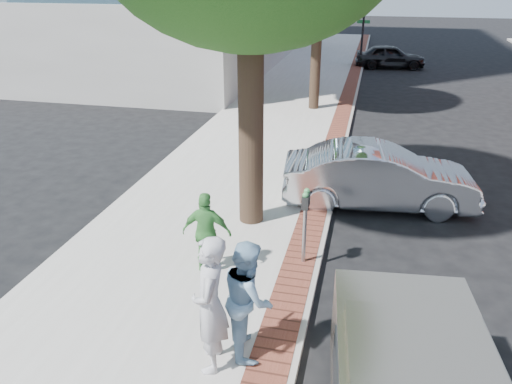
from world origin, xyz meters
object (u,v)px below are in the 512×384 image
(person_gray, at_px, (210,305))
(parking_meter, at_px, (305,212))
(person_green, at_px, (207,233))
(person_officer, at_px, (248,298))
(bg_car, at_px, (390,56))
(sedan_silver, at_px, (379,177))

(person_gray, bearing_deg, parking_meter, 151.94)
(person_gray, relative_size, person_green, 1.31)
(person_officer, distance_m, person_green, 2.24)
(person_gray, height_order, person_green, person_gray)
(person_gray, distance_m, person_officer, 0.61)
(person_green, bearing_deg, person_officer, 119.12)
(person_green, bearing_deg, bg_car, -102.84)
(person_gray, xyz_separation_m, sedan_silver, (2.16, 6.13, -0.41))
(person_officer, xyz_separation_m, bg_car, (2.21, 24.85, -0.36))
(person_officer, height_order, person_green, person_officer)
(parking_meter, height_order, bg_car, parking_meter)
(parking_meter, distance_m, sedan_silver, 3.48)
(parking_meter, distance_m, bg_car, 22.41)
(bg_car, bearing_deg, person_green, 165.62)
(person_green, xyz_separation_m, bg_car, (3.45, 22.98, -0.25))
(person_green, bearing_deg, sedan_silver, -132.17)
(bg_car, bearing_deg, sedan_silver, 172.76)
(person_officer, distance_m, bg_car, 24.95)
(parking_meter, height_order, person_green, person_green)
(person_officer, distance_m, sedan_silver, 5.97)
(person_green, bearing_deg, parking_meter, -162.94)
(person_officer, xyz_separation_m, sedan_silver, (1.75, 5.70, -0.29))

